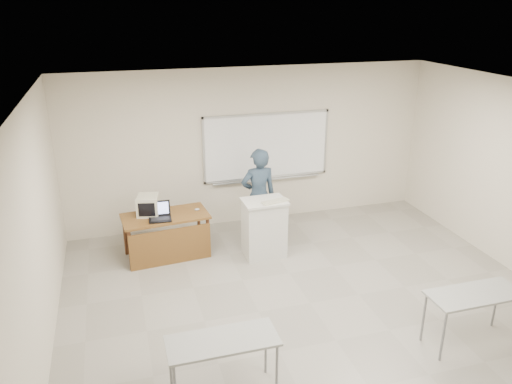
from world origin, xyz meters
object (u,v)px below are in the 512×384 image
object	(u,v)px
instructor_desk	(167,229)
presenter	(258,196)
whiteboard	(267,147)
mouse	(197,209)
laptop	(160,215)
keyboard	(275,201)
podium	(264,228)
crt_monitor	(148,205)

from	to	relation	value
instructor_desk	presenter	xyz separation A→B (m)	(1.66, 0.21, 0.33)
whiteboard	instructor_desk	bearing A→B (deg)	-151.67
whiteboard	mouse	world-z (taller)	whiteboard
whiteboard	instructor_desk	world-z (taller)	whiteboard
laptop	keyboard	bearing A→B (deg)	-10.32
whiteboard	laptop	size ratio (longest dim) A/B	6.84
whiteboard	presenter	xyz separation A→B (m)	(-0.44, -0.92, -0.61)
mouse	presenter	bearing A→B (deg)	-15.80
mouse	presenter	world-z (taller)	presenter
mouse	keyboard	size ratio (longest dim) A/B	0.19
laptop	podium	bearing A→B (deg)	-7.62
whiteboard	presenter	bearing A→B (deg)	-115.41
crt_monitor	keyboard	size ratio (longest dim) A/B	0.86
instructor_desk	laptop	size ratio (longest dim) A/B	3.92
whiteboard	crt_monitor	size ratio (longest dim) A/B	6.18
laptop	mouse	bearing A→B (deg)	18.02
keyboard	instructor_desk	bearing A→B (deg)	152.86
whiteboard	crt_monitor	distance (m)	2.58
laptop	mouse	size ratio (longest dim) A/B	4.06
podium	laptop	distance (m)	1.76
whiteboard	laptop	bearing A→B (deg)	-152.56
podium	crt_monitor	world-z (taller)	crt_monitor
instructor_desk	podium	xyz separation A→B (m)	(1.60, -0.34, -0.04)
laptop	keyboard	distance (m)	1.91
crt_monitor	keyboard	xyz separation A→B (m)	(2.00, -0.69, 0.11)
podium	crt_monitor	bearing A→B (deg)	161.61
instructor_desk	crt_monitor	size ratio (longest dim) A/B	3.53
instructor_desk	crt_monitor	xyz separation A→B (m)	(-0.25, 0.24, 0.37)
crt_monitor	whiteboard	bearing A→B (deg)	32.81
laptop	presenter	world-z (taller)	presenter
crt_monitor	presenter	xyz separation A→B (m)	(1.91, -0.03, -0.04)
podium	presenter	size ratio (longest dim) A/B	0.58
mouse	presenter	size ratio (longest dim) A/B	0.05
instructor_desk	keyboard	size ratio (longest dim) A/B	3.05
podium	keyboard	size ratio (longest dim) A/B	2.16
whiteboard	crt_monitor	xyz separation A→B (m)	(-2.35, -0.90, -0.57)
whiteboard	presenter	world-z (taller)	whiteboard
instructor_desk	mouse	distance (m)	0.62
instructor_desk	whiteboard	bearing A→B (deg)	23.13
whiteboard	podium	bearing A→B (deg)	-108.81
presenter	keyboard	bearing A→B (deg)	96.14
podium	crt_monitor	distance (m)	1.98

